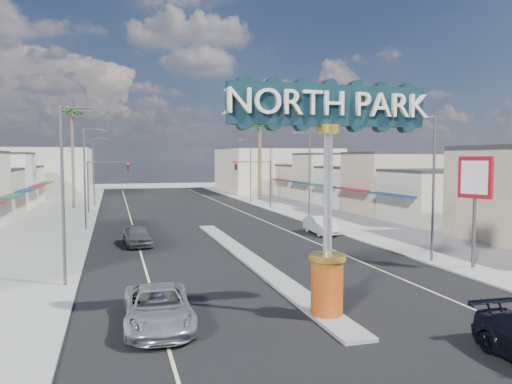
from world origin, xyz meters
TOP-DOWN VIEW (x-y plane):
  - ground at (0.00, 30.00)m, footprint 160.00×160.00m
  - road at (0.00, 30.00)m, footprint 20.00×120.00m
  - median_island at (0.00, 14.00)m, footprint 1.30×30.00m
  - sidewalk_left at (-14.00, 30.00)m, footprint 8.00×120.00m
  - sidewalk_right at (14.00, 30.00)m, footprint 8.00×120.00m
  - storefront_row_right at (24.00, 43.00)m, footprint 12.00×42.00m
  - backdrop_far_left at (-22.00, 75.00)m, footprint 20.00×20.00m
  - backdrop_far_right at (22.00, 75.00)m, footprint 20.00×20.00m
  - gateway_sign at (0.00, 1.98)m, footprint 8.20×1.50m
  - traffic_signal_left at (-9.18, 43.99)m, footprint 5.09×0.45m
  - traffic_signal_right at (9.18, 43.99)m, footprint 5.09×0.45m
  - streetlight_l_near at (-10.43, 10.00)m, footprint 2.03×0.22m
  - streetlight_l_mid at (-10.43, 30.00)m, footprint 2.03×0.22m
  - streetlight_l_far at (-10.43, 52.00)m, footprint 2.03×0.22m
  - streetlight_r_near at (10.43, 10.00)m, footprint 2.03×0.22m
  - streetlight_r_mid at (10.43, 30.00)m, footprint 2.03×0.22m
  - streetlight_r_far at (10.43, 52.00)m, footprint 2.03×0.22m
  - palm_left_far at (-13.00, 50.00)m, footprint 2.60×2.60m
  - palm_right_mid at (13.00, 56.00)m, footprint 2.60×2.60m
  - palm_right_far at (15.00, 62.00)m, footprint 2.60×2.60m
  - suv_left at (-6.64, 2.76)m, footprint 2.67×5.54m
  - car_parked_left at (-6.57, 21.08)m, footprint 2.14×4.68m
  - car_parked_right at (8.64, 22.48)m, footprint 1.67×4.64m
  - bank_pylon_sign at (11.71, 7.69)m, footprint 0.97×1.96m

SIDE VIEW (x-z plane):
  - ground at x=0.00m, z-range 0.00..0.00m
  - road at x=0.00m, z-range 0.00..0.01m
  - sidewalk_left at x=-14.00m, z-range 0.00..0.12m
  - sidewalk_right at x=14.00m, z-range 0.00..0.12m
  - median_island at x=0.00m, z-range 0.00..0.16m
  - suv_left at x=-6.64m, z-range 0.00..1.52m
  - car_parked_right at x=8.64m, z-range 0.00..1.52m
  - car_parked_left at x=-6.57m, z-range 0.00..1.56m
  - storefront_row_right at x=24.00m, z-range 0.00..6.00m
  - backdrop_far_left at x=-22.00m, z-range 0.00..8.00m
  - backdrop_far_right at x=22.00m, z-range 0.00..8.00m
  - traffic_signal_left at x=-9.18m, z-range 1.27..7.27m
  - traffic_signal_right at x=9.18m, z-range 1.27..7.27m
  - bank_pylon_sign at x=11.71m, z-range 1.76..8.18m
  - streetlight_l_near at x=-10.43m, z-range 0.57..9.57m
  - streetlight_l_mid at x=-10.43m, z-range 0.57..9.57m
  - streetlight_l_far at x=-10.43m, z-range 0.57..9.57m
  - streetlight_r_near at x=10.43m, z-range 0.57..9.57m
  - streetlight_r_mid at x=10.43m, z-range 0.57..9.57m
  - streetlight_r_far at x=10.43m, z-range 0.57..9.57m
  - gateway_sign at x=0.00m, z-range 1.35..10.50m
  - palm_right_mid at x=13.00m, z-range 4.55..16.65m
  - palm_left_far at x=-13.00m, z-range 4.95..18.05m
  - palm_right_far at x=15.00m, z-range 5.34..19.44m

